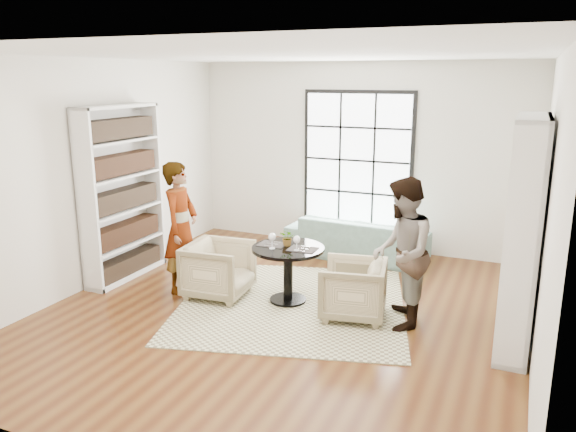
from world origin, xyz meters
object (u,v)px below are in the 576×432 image
at_px(pedestal_table, 288,262).
at_px(armchair_right, 353,289).
at_px(armchair_left, 219,270).
at_px(person_right, 402,253).
at_px(flower_centerpiece, 288,238).
at_px(sofa, 357,237).
at_px(person_left, 181,227).
at_px(wine_glass_left, 272,237).
at_px(wine_glass_right, 297,240).

relative_size(pedestal_table, armchair_right, 1.20).
xyz_separation_m(armchair_left, person_right, (2.32, 0.06, 0.50)).
distance_m(pedestal_table, flower_centerpiece, 0.31).
height_order(sofa, person_left, person_left).
distance_m(armchair_left, person_right, 2.38).
distance_m(sofa, person_left, 2.91).
height_order(pedestal_table, armchair_right, pedestal_table).
xyz_separation_m(sofa, flower_centerpiece, (-0.29, -2.06, 0.51)).
bearing_deg(person_right, wine_glass_left, -100.44).
bearing_deg(person_right, pedestal_table, -105.88).
distance_m(armchair_left, wine_glass_right, 1.17).
bearing_deg(armchair_left, wine_glass_right, -90.45).
height_order(armchair_left, wine_glass_right, wine_glass_right).
bearing_deg(flower_centerpiece, person_right, -6.39).
relative_size(armchair_left, wine_glass_right, 4.14).
xyz_separation_m(armchair_right, wine_glass_left, (-1.03, -0.03, 0.52)).
bearing_deg(person_left, armchair_right, -96.48).
bearing_deg(flower_centerpiece, wine_glass_right, -39.31).
bearing_deg(person_left, armchair_left, -98.05).
relative_size(sofa, person_right, 1.26).
xyz_separation_m(armchair_left, armchair_right, (1.77, 0.06, -0.02)).
bearing_deg(sofa, flower_centerpiece, 85.68).
height_order(pedestal_table, flower_centerpiece, flower_centerpiece).
bearing_deg(flower_centerpiece, person_left, -170.95).
bearing_deg(wine_glass_left, person_right, 0.96).
xyz_separation_m(wine_glass_right, flower_centerpiece, (-0.18, 0.15, -0.03)).
distance_m(sofa, flower_centerpiece, 2.14).
bearing_deg(person_right, person_left, -100.13).
xyz_separation_m(armchair_left, person_left, (-0.55, 0.00, 0.50)).
bearing_deg(pedestal_table, sofa, 82.77).
bearing_deg(wine_glass_left, pedestal_table, 42.31).
relative_size(pedestal_table, wine_glass_left, 4.51).
height_order(pedestal_table, wine_glass_left, wine_glass_left).
xyz_separation_m(pedestal_table, wine_glass_left, (-0.15, -0.14, 0.34)).
xyz_separation_m(pedestal_table, sofa, (0.27, 2.11, -0.21)).
distance_m(sofa, armchair_left, 2.56).
distance_m(person_left, wine_glass_left, 1.29).
distance_m(sofa, armchair_right, 2.30).
bearing_deg(person_left, pedestal_table, -91.12).
height_order(sofa, wine_glass_right, wine_glass_right).
distance_m(sofa, person_right, 2.56).
distance_m(person_right, flower_centerpiece, 1.46).
bearing_deg(armchair_left, sofa, -31.71).
bearing_deg(person_left, flower_centerpiece, -89.00).
xyz_separation_m(sofa, armchair_right, (0.61, -2.22, 0.03)).
xyz_separation_m(wine_glass_left, flower_centerpiece, (0.13, 0.19, -0.04)).
xyz_separation_m(armchair_left, wine_glass_right, (1.05, 0.08, 0.50)).
relative_size(armchair_right, wine_glass_left, 3.75).
bearing_deg(armchair_left, person_left, 85.29).
height_order(wine_glass_right, flower_centerpiece, flower_centerpiece).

